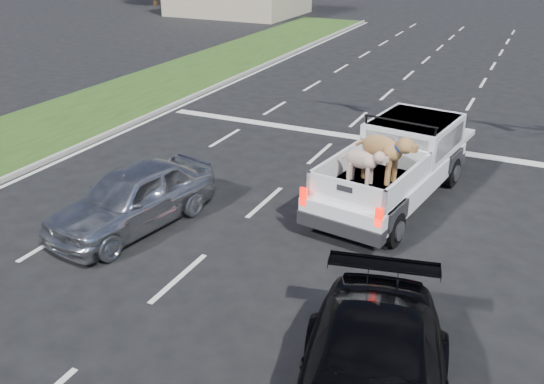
{
  "coord_description": "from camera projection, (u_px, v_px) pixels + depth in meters",
  "views": [
    {
      "loc": [
        4.32,
        -8.22,
        6.55
      ],
      "look_at": [
        -0.58,
        2.0,
        1.35
      ],
      "focal_mm": 38.0,
      "sensor_mm": 36.0,
      "label": 1
    }
  ],
  "objects": [
    {
      "name": "curb_left",
      "position": [
        99.0,
        137.0,
        19.62
      ],
      "size": [
        0.15,
        60.0,
        0.14
      ],
      "primitive_type": "cube",
      "color": "gray",
      "rests_on": "ground"
    },
    {
      "name": "ground",
      "position": [
        254.0,
        299.0,
        11.17
      ],
      "size": [
        160.0,
        160.0,
        0.0
      ],
      "primitive_type": "plane",
      "color": "black",
      "rests_on": "ground"
    },
    {
      "name": "pickup_truck",
      "position": [
        395.0,
        163.0,
        14.86
      ],
      "size": [
        2.89,
        6.05,
        2.18
      ],
      "rotation": [
        0.0,
        0.0,
        -0.14
      ],
      "color": "black",
      "rests_on": "ground"
    },
    {
      "name": "grass_median_left",
      "position": [
        46.0,
        128.0,
        20.59
      ],
      "size": [
        5.0,
        60.0,
        0.1
      ],
      "primitive_type": "cube",
      "color": "#224214",
      "rests_on": "ground"
    },
    {
      "name": "silver_sedan",
      "position": [
        133.0,
        197.0,
        13.64
      ],
      "size": [
        2.52,
        4.67,
        1.51
      ],
      "primitive_type": "imported",
      "rotation": [
        0.0,
        0.0,
        -0.17
      ],
      "color": "#AAACB1",
      "rests_on": "ground"
    },
    {
      "name": "road_markings",
      "position": [
        359.0,
        179.0,
        16.55
      ],
      "size": [
        17.75,
        60.0,
        0.01
      ],
      "color": "silver",
      "rests_on": "ground"
    }
  ]
}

